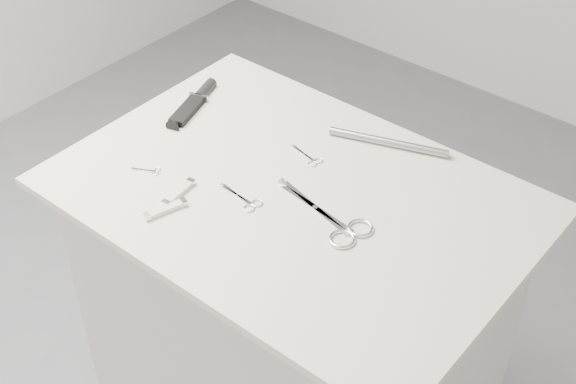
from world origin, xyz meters
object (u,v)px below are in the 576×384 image
Objects in this scene: embroidery_scissors_a at (246,201)px; sheathed_knife at (196,101)px; large_shears at (338,224)px; pocket_knife_a at (179,192)px; pocket_knife_b at (166,209)px; plinth at (292,336)px; embroidery_scissors_b at (310,158)px; tiny_scissors at (150,171)px; metal_rail at (388,142)px.

embroidery_scissors_a is 0.56× the size of sheathed_knife.
large_shears is 2.51× the size of pocket_knife_a.
pocket_knife_b is (-0.11, -0.13, 0.00)m from embroidery_scissors_a.
pocket_knife_b is (-0.16, -0.22, 0.48)m from plinth.
embroidery_scissors_a is at bearing -137.61° from sheathed_knife.
plinth is at bearing -56.65° from embroidery_scissors_b.
tiny_scissors is (-0.29, -0.15, 0.47)m from plinth.
sheathed_knife reaches higher than metal_rail.
sheathed_knife is at bearing -161.37° from metal_rail.
embroidery_scissors_a is 0.40m from sheathed_knife.
metal_rail is (0.25, 0.43, 0.00)m from pocket_knife_a.
large_shears is 2.52× the size of pocket_knife_b.
pocket_knife_b is at bearing -57.79° from tiny_scissors.
embroidery_scissors_a and tiny_scissors have the same top height.
embroidery_scissors_a is 1.76× the size of tiny_scissors.
tiny_scissors is (-0.24, -0.26, -0.00)m from embroidery_scissors_b.
embroidery_scissors_b is 0.46× the size of sheathed_knife.
pocket_knife_a is at bearing -146.89° from large_shears.
sheathed_knife is (-0.34, 0.20, 0.01)m from embroidery_scissors_a.
pocket_knife_a is 0.50m from metal_rail.
embroidery_scissors_a is 1.14× the size of pocket_knife_b.
pocket_knife_b reaches higher than plinth.
embroidery_scissors_b is at bearing 92.16° from embroidery_scissors_a.
embroidery_scissors_b is 0.36m from tiny_scissors.
metal_rail is (0.23, 0.49, 0.00)m from pocket_knife_b.
pocket_knife_b is 0.54m from metal_rail.
embroidery_scissors_a is 1.22× the size of embroidery_scissors_b.
metal_rail is (0.35, 0.41, 0.01)m from tiny_scissors.
embroidery_scissors_b is 1.44× the size of tiny_scissors.
sheathed_knife is 0.41m from pocket_knife_b.
large_shears reaches higher than embroidery_scissors_b.
metal_rail is at bearing 114.41° from large_shears.
sheathed_knife is 0.35m from pocket_knife_a.
sheathed_knife is (-0.40, 0.11, 0.48)m from plinth.
pocket_knife_a is at bearing -138.79° from plinth.
pocket_knife_a is (-0.13, -0.07, 0.00)m from embroidery_scissors_a.
pocket_knife_b is at bearing -98.02° from embroidery_scissors_b.
embroidery_scissors_b is 0.94× the size of pocket_knife_b.
embroidery_scissors_b is at bearing -125.24° from metal_rail.
pocket_knife_a is at bearing -36.22° from tiny_scissors.
sheathed_knife reaches higher than tiny_scissors.
embroidery_scissors_a is at bearing -123.29° from plinth.
metal_rail reaches higher than embroidery_scissors_b.
pocket_knife_a reaches higher than plinth.
sheathed_knife is 0.49m from metal_rail.
tiny_scissors is 0.11m from pocket_knife_a.
pocket_knife_b is (-0.30, -0.19, 0.00)m from large_shears.
plinth is 3.66× the size of large_shears.
metal_rail reaches higher than pocket_knife_a.
embroidery_scissors_b is at bearing -33.67° from pocket_knife_a.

